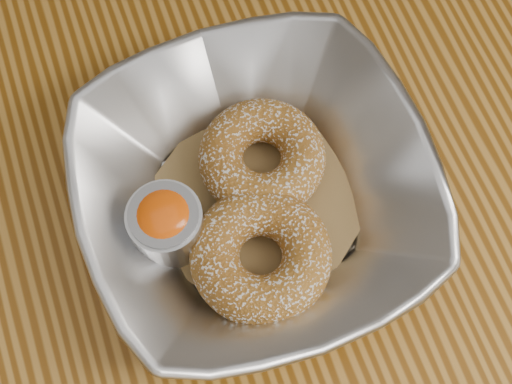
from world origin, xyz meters
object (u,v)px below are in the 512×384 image
object	(u,v)px
donut_front	(261,255)
table	(321,325)
ramekin	(166,224)
serving_bowl	(256,192)
donut_back	(262,157)

from	to	relation	value
donut_front	table	bearing A→B (deg)	-43.02
donut_front	ramekin	size ratio (longest dim) A/B	1.89
serving_bowl	donut_front	distance (m)	0.04
table	serving_bowl	size ratio (longest dim) A/B	5.00
serving_bowl	donut_back	distance (m)	0.03
donut_front	ramekin	bearing A→B (deg)	142.76
donut_front	donut_back	bearing A→B (deg)	69.49
donut_back	ramekin	size ratio (longest dim) A/B	1.78
donut_front	serving_bowl	bearing A→B (deg)	74.45
table	donut_back	bearing A→B (deg)	97.83
serving_bowl	donut_back	size ratio (longest dim) A/B	2.68
serving_bowl	ramekin	bearing A→B (deg)	-177.72
table	ramekin	distance (m)	0.18
serving_bowl	donut_front	xyz separation A→B (m)	(-0.01, -0.04, -0.00)
donut_front	ramekin	world-z (taller)	ramekin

